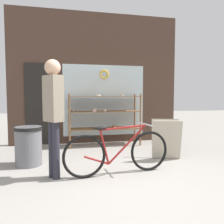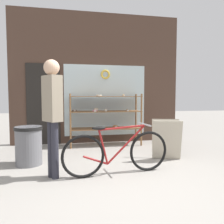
% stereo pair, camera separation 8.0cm
% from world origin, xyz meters
% --- Properties ---
extents(ground_plane, '(30.00, 30.00, 0.00)m').
position_xyz_m(ground_plane, '(0.00, 0.00, 0.00)').
color(ground_plane, gray).
extents(storefront_facade, '(4.53, 0.13, 3.48)m').
position_xyz_m(storefront_facade, '(-0.04, 2.99, 1.69)').
color(storefront_facade, '#473328').
rests_on(storefront_facade, ground_plane).
extents(display_case, '(1.82, 0.52, 1.32)m').
position_xyz_m(display_case, '(0.15, 2.59, 0.82)').
color(display_case, brown).
rests_on(display_case, ground_plane).
extents(bicycle, '(1.77, 0.46, 0.80)m').
position_xyz_m(bicycle, '(-0.02, 0.43, 0.36)').
color(bicycle, black).
rests_on(bicycle, ground_plane).
extents(sandwich_board, '(0.64, 0.52, 0.78)m').
position_xyz_m(sandwich_board, '(1.14, 1.10, 0.40)').
color(sandwich_board, '#B2A893').
rests_on(sandwich_board, ground_plane).
extents(pedestrian, '(0.33, 0.37, 1.80)m').
position_xyz_m(pedestrian, '(-1.01, 0.47, 1.08)').
color(pedestrian, '#282833').
rests_on(pedestrian, ground_plane).
extents(trash_bin, '(0.49, 0.49, 0.71)m').
position_xyz_m(trash_bin, '(-1.50, 1.22, 0.38)').
color(trash_bin, slate).
rests_on(trash_bin, ground_plane).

